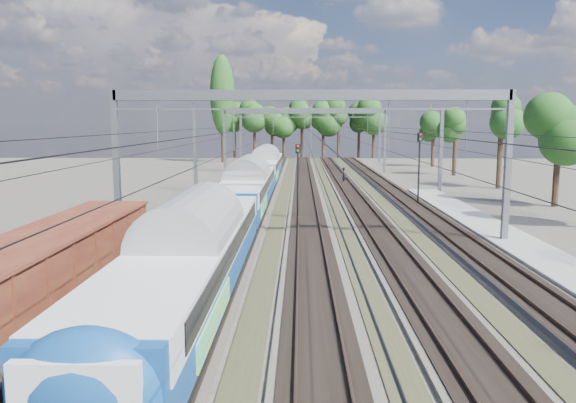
{
  "coord_description": "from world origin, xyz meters",
  "views": [
    {
      "loc": [
        -0.62,
        -2.93,
        7.12
      ],
      "look_at": [
        -1.28,
        27.74,
        2.8
      ],
      "focal_mm": 35.0,
      "sensor_mm": 36.0,
      "label": 1
    }
  ],
  "objects_px": {
    "emu_train": "(247,184)",
    "signal_far": "(419,160)",
    "freight_boxcar": "(60,268)",
    "signal_near": "(298,172)",
    "worker": "(344,175)"
  },
  "relations": [
    {
      "from": "emu_train",
      "to": "signal_far",
      "type": "bearing_deg",
      "value": 28.36
    },
    {
      "from": "freight_boxcar",
      "to": "signal_far",
      "type": "distance_m",
      "value": 35.21
    },
    {
      "from": "emu_train",
      "to": "signal_near",
      "type": "distance_m",
      "value": 3.82
    },
    {
      "from": "freight_boxcar",
      "to": "worker",
      "type": "relative_size",
      "value": 6.9
    },
    {
      "from": "signal_near",
      "to": "worker",
      "type": "bearing_deg",
      "value": 70.91
    },
    {
      "from": "emu_train",
      "to": "signal_far",
      "type": "height_order",
      "value": "signal_far"
    },
    {
      "from": "emu_train",
      "to": "freight_boxcar",
      "type": "height_order",
      "value": "emu_train"
    },
    {
      "from": "freight_boxcar",
      "to": "emu_train",
      "type": "bearing_deg",
      "value": 78.5
    },
    {
      "from": "signal_far",
      "to": "signal_near",
      "type": "bearing_deg",
      "value": -168.73
    },
    {
      "from": "signal_far",
      "to": "emu_train",
      "type": "bearing_deg",
      "value": -175.36
    },
    {
      "from": "emu_train",
      "to": "signal_near",
      "type": "relative_size",
      "value": 11.65
    },
    {
      "from": "freight_boxcar",
      "to": "signal_near",
      "type": "relative_size",
      "value": 2.36
    },
    {
      "from": "worker",
      "to": "signal_far",
      "type": "relative_size",
      "value": 0.31
    },
    {
      "from": "freight_boxcar",
      "to": "worker",
      "type": "height_order",
      "value": "freight_boxcar"
    },
    {
      "from": "worker",
      "to": "signal_near",
      "type": "distance_m",
      "value": 25.48
    }
  ]
}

